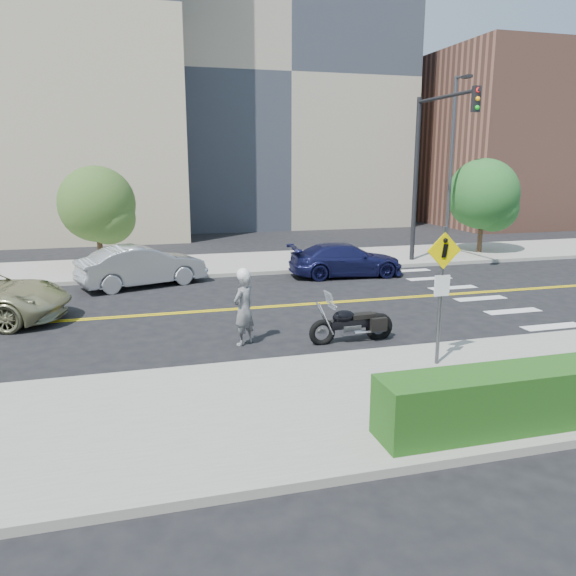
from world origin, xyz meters
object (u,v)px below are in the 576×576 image
Objects in this scene: motorcyclist at (244,307)px; parked_car_silver at (142,266)px; parked_car_blue at (346,260)px; pedestrian_sign at (442,283)px; motorcycle at (352,316)px.

parked_car_silver is (-2.30, 7.64, -0.22)m from motorcyclist.
pedestrian_sign is at bearing 173.60° from parked_car_blue.
parked_car_silver is 7.86m from parked_car_blue.
pedestrian_sign is 12.18m from parked_car_silver.
pedestrian_sign reaches higher than motorcycle.
parked_car_blue is (2.87, 7.88, -0.01)m from motorcycle.
parked_car_silver is (-6.03, 10.51, -1.21)m from pedestrian_sign.
pedestrian_sign is 0.66× the size of parked_car_silver.
motorcyclist is 9.24m from parked_car_blue.
motorcyclist is 7.98m from parked_car_silver.
motorcycle is at bearing 163.67° from parked_car_blue.
motorcycle is at bearing 130.29° from motorcyclist.
parked_car_blue is (5.55, 7.38, -0.31)m from motorcyclist.
parked_car_silver is at bearing 91.82° from parked_car_blue.
motorcyclist is at bearing 146.75° from parked_car_blue.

